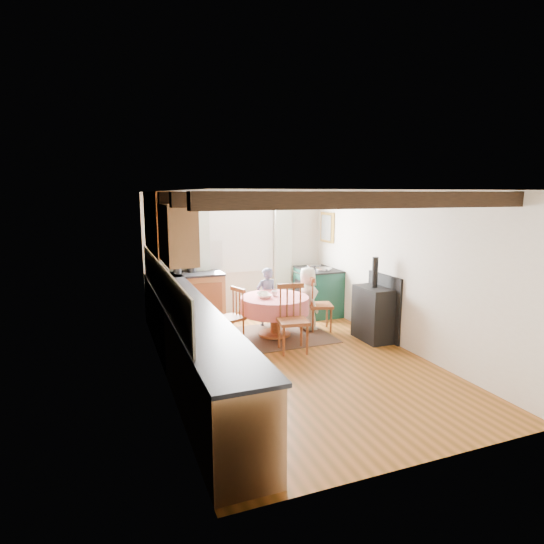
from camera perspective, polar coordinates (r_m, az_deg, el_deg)
name	(u,v)px	position (r m, az deg, el deg)	size (l,w,h in m)	color
floor	(292,358)	(6.55, 2.57, -11.12)	(3.60, 5.50, 0.00)	#95531F
ceiling	(293,191)	(6.10, 2.75, 10.38)	(3.60, 5.50, 0.00)	white
wall_back	(237,253)	(8.77, -4.59, 2.40)	(3.60, 0.00, 2.40)	silver
wall_front	(424,335)	(3.93, 19.12, -7.76)	(3.60, 0.00, 2.40)	silver
wall_left	(162,287)	(5.75, -14.03, -1.94)	(0.00, 5.50, 2.40)	silver
wall_right	(398,270)	(7.12, 16.03, 0.26)	(0.00, 5.50, 2.40)	silver
beam_a	(378,200)	(4.35, 13.55, 9.05)	(3.60, 0.16, 0.16)	black
beam_b	(328,199)	(5.21, 7.24, 9.37)	(3.60, 0.16, 0.16)	black
beam_c	(293,198)	(6.11, 2.74, 9.54)	(3.60, 0.16, 0.16)	black
beam_d	(267,198)	(7.03, -0.59, 9.62)	(3.60, 0.16, 0.16)	black
beam_e	(248,197)	(7.98, -3.14, 9.66)	(3.60, 0.16, 0.16)	black
splash_left	(161,283)	(6.04, -14.20, -1.37)	(0.02, 4.50, 0.55)	beige
splash_back	(187,256)	(8.52, -11.01, 2.03)	(1.40, 0.02, 0.55)	beige
base_cabinet_left	(188,342)	(5.99, -10.84, -8.88)	(0.60, 5.30, 0.88)	#976236
base_cabinet_back	(188,298)	(8.38, -10.83, -3.39)	(1.30, 0.60, 0.88)	#976236
worktop_left	(188,308)	(5.86, -10.79, -4.60)	(0.64, 5.30, 0.04)	black
worktop_back	(187,274)	(8.27, -10.91, -0.32)	(1.30, 0.64, 0.04)	black
wall_cabinet_glass	(161,222)	(6.85, -14.15, 6.29)	(0.34, 1.80, 0.90)	#976236
wall_cabinet_solid	(178,234)	(5.37, -12.14, 4.87)	(0.34, 0.90, 0.70)	#976236
window_frame	(242,233)	(8.74, -3.97, 5.02)	(1.34, 0.03, 1.54)	white
window_pane	(241,233)	(8.75, -3.98, 5.03)	(1.20, 0.01, 1.40)	white
curtain_left	(201,261)	(8.51, -9.23, 1.39)	(0.35, 0.10, 2.10)	silver
curtain_right	(283,257)	(9.00, 1.41, 1.99)	(0.35, 0.10, 2.10)	silver
curtain_rod	(242,203)	(8.63, -3.85, 8.95)	(0.03, 0.03, 2.00)	black
wall_picture	(327,227)	(8.97, 7.16, 5.74)	(0.04, 0.50, 0.60)	gold
wall_plate	(286,227)	(9.04, 1.84, 5.85)	(0.30, 0.30, 0.02)	silver
rug	(275,336)	(7.50, 0.35, -8.27)	(1.82, 1.42, 0.01)	#4F2D1E
dining_table	(275,317)	(7.40, 0.35, -5.80)	(1.13, 1.13, 0.68)	#C26D59
chair_near	(293,319)	(6.66, 2.75, -6.08)	(0.44, 0.46, 1.03)	brown
chair_left	(230,316)	(7.09, -5.43, -5.69)	(0.38, 0.40, 0.89)	brown
chair_right	(320,303)	(7.75, 6.28, -4.05)	(0.41, 0.43, 0.96)	brown
aga_range	(318,291)	(8.82, 5.96, -2.42)	(0.66, 1.01, 0.93)	#144133
cast_iron_stove	(374,299)	(7.34, 13.05, -3.43)	(0.41, 0.69, 1.37)	black
child_far	(267,297)	(7.95, -0.71, -3.24)	(0.39, 0.26, 1.07)	#454B64
child_right	(307,299)	(7.76, 4.59, -3.44)	(0.54, 0.35, 1.11)	beige
bowl_a	(264,296)	(7.22, -0.98, -3.16)	(0.23, 0.23, 0.06)	silver
bowl_b	(262,294)	(7.39, -1.25, -2.85)	(0.19, 0.19, 0.06)	silver
cup	(274,293)	(7.35, 0.32, -2.79)	(0.10, 0.10, 0.09)	silver
canister_tall	(177,267)	(8.26, -12.18, 0.66)	(0.15, 0.15, 0.26)	#262628
canister_wide	(192,267)	(8.40, -10.36, 0.67)	(0.18, 0.18, 0.19)	#262628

